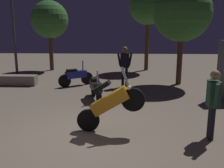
{
  "coord_description": "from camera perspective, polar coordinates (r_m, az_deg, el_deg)",
  "views": [
    {
      "loc": [
        0.81,
        -5.6,
        2.5
      ],
      "look_at": [
        0.5,
        1.18,
        1.0
      ],
      "focal_mm": 40.28,
      "sensor_mm": 36.0,
      "label": 1
    }
  ],
  "objects": [
    {
      "name": "motorcycle_blue_parked_left",
      "position": [
        11.28,
        -8.19,
        1.8
      ],
      "size": [
        1.39,
        1.07,
        1.11
      ],
      "rotation": [
        0.0,
        0.0,
        0.64
      ],
      "color": "black",
      "rests_on": "ground_plane"
    },
    {
      "name": "streetlamp_near",
      "position": [
        14.73,
        -21.79,
        15.78
      ],
      "size": [
        0.36,
        0.36,
        5.72
      ],
      "color": "#38383D",
      "rests_on": "ground_plane"
    },
    {
      "name": "motorcycle_black_parked_right",
      "position": [
        8.97,
        -3.7,
        -0.86
      ],
      "size": [
        0.56,
        1.62,
        1.11
      ],
      "rotation": [
        0.0,
        0.0,
        5.0
      ],
      "color": "black",
      "rests_on": "ground_plane"
    },
    {
      "name": "tree_left_bg",
      "position": [
        11.74,
        15.66,
        15.28
      ],
      "size": [
        2.53,
        2.53,
        4.45
      ],
      "color": "#4C331E",
      "rests_on": "ground_plane"
    },
    {
      "name": "person_bystander_far",
      "position": [
        6.08,
        21.97,
        -3.16
      ],
      "size": [
        0.27,
        0.67,
        1.61
      ],
      "rotation": [
        0.0,
        0.0,
        6.19
      ],
      "color": "black",
      "rests_on": "ground_plane"
    },
    {
      "name": "motorcycle_orange_foreground",
      "position": [
        6.05,
        -0.47,
        -4.4
      ],
      "size": [
        1.66,
        0.41,
        1.63
      ],
      "rotation": [
        0.0,
        0.0,
        -0.12
      ],
      "color": "black",
      "rests_on": "ground_plane"
    },
    {
      "name": "person_rider_beside",
      "position": [
        10.87,
        2.9,
        4.79
      ],
      "size": [
        0.67,
        0.29,
        1.75
      ],
      "rotation": [
        0.0,
        0.0,
        4.86
      ],
      "color": "black",
      "rests_on": "ground_plane"
    },
    {
      "name": "tree_right_bg",
      "position": [
        15.75,
        -14.0,
        13.93
      ],
      "size": [
        2.19,
        2.19,
        4.12
      ],
      "color": "#4C331E",
      "rests_on": "ground_plane"
    },
    {
      "name": "ground_plane",
      "position": [
        6.18,
        -5.24,
        -11.44
      ],
      "size": [
        40.0,
        40.0,
        0.0
      ],
      "primitive_type": "plane",
      "color": "#756656"
    },
    {
      "name": "tree_center_bg",
      "position": [
        15.54,
        8.15,
        17.1
      ],
      "size": [
        2.22,
        2.22,
        4.93
      ],
      "color": "#4C331E",
      "rests_on": "ground_plane"
    }
  ]
}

